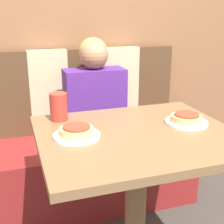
{
  "coord_description": "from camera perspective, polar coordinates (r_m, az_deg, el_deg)",
  "views": [
    {
      "loc": [
        -0.51,
        -1.18,
        1.29
      ],
      "look_at": [
        0.0,
        0.36,
        0.77
      ],
      "focal_mm": 50.0,
      "sensor_mm": 36.0,
      "label": 1
    }
  ],
  "objects": [
    {
      "name": "wall_back",
      "position": [
        2.28,
        -5.74,
        18.12
      ],
      "size": [
        7.0,
        0.05,
        2.6
      ],
      "color": "brown",
      "rests_on": "ground_plane"
    },
    {
      "name": "booth_seat",
      "position": [
        2.22,
        -2.94,
        -10.46
      ],
      "size": [
        1.31,
        0.55,
        0.46
      ],
      "color": "maroon",
      "rests_on": "ground_plane"
    },
    {
      "name": "booth_backrest",
      "position": [
        2.25,
        -4.78,
        4.13
      ],
      "size": [
        1.31,
        0.08,
        0.58
      ],
      "color": "#4C331E",
      "rests_on": "booth_seat"
    },
    {
      "name": "dining_table",
      "position": [
        1.43,
        4.56,
        -7.99
      ],
      "size": [
        0.87,
        0.74,
        0.78
      ],
      "color": "brown",
      "rests_on": "ground_plane"
    },
    {
      "name": "person",
      "position": [
        2.02,
        -3.21,
        3.61
      ],
      "size": [
        0.39,
        0.2,
        0.67
      ],
      "color": "#4C237A",
      "rests_on": "booth_seat"
    },
    {
      "name": "plate_left",
      "position": [
        1.33,
        -6.46,
        -4.3
      ],
      "size": [
        0.2,
        0.2,
        0.01
      ],
      "color": "white",
      "rests_on": "dining_table"
    },
    {
      "name": "plate_right",
      "position": [
        1.52,
        13.43,
        -1.84
      ],
      "size": [
        0.2,
        0.2,
        0.01
      ],
      "color": "white",
      "rests_on": "dining_table"
    },
    {
      "name": "pizza_left",
      "position": [
        1.32,
        -6.49,
        -3.37
      ],
      "size": [
        0.15,
        0.15,
        0.04
      ],
      "color": "tan",
      "rests_on": "plate_left"
    },
    {
      "name": "pizza_right",
      "position": [
        1.51,
        13.49,
        -1.01
      ],
      "size": [
        0.15,
        0.15,
        0.04
      ],
      "color": "tan",
      "rests_on": "plate_right"
    },
    {
      "name": "drinking_cup",
      "position": [
        1.53,
        -9.73,
        0.95
      ],
      "size": [
        0.09,
        0.09,
        0.14
      ],
      "color": "#B23328",
      "rests_on": "dining_table"
    }
  ]
}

